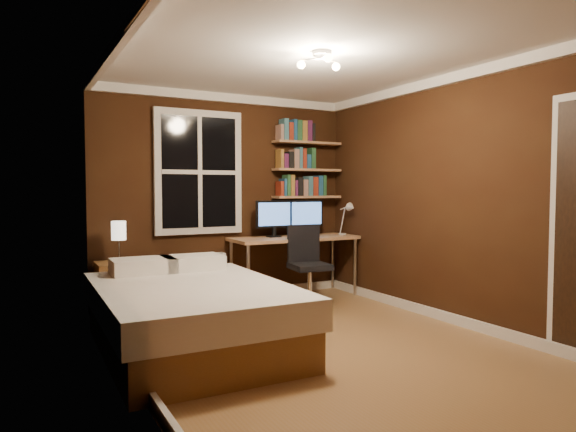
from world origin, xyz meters
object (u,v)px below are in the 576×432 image
bedside_lamp (119,242)px  desk (294,241)px  office_chair (308,276)px  radiator (209,278)px  nightstand (120,289)px  monitor_right (306,218)px  desk_lamp (346,218)px  bed (191,314)px  monitor_left (274,219)px

bedside_lamp → desk: 2.11m
office_chair → radiator: bearing=152.8°
nightstand → bedside_lamp: size_ratio=1.33×
monitor_right → desk_lamp: size_ratio=1.10×
bedside_lamp → office_chair: bedside_lamp is taller
bedside_lamp → bed: bearing=-77.4°
desk → monitor_left: (-0.24, 0.08, 0.29)m
monitor_left → monitor_right: 0.46m
bed → desk_lamp: 2.86m
monitor_right → radiator: bearing=174.1°
bed → radiator: bearing=66.8°
radiator → desk_lamp: 1.90m
bedside_lamp → nightstand: bearing=90.0°
desk → monitor_right: (0.22, 0.08, 0.29)m
bedside_lamp → desk_lamp: desk_lamp is taller
nightstand → bed: bearing=-77.1°
monitor_right → office_chair: (-0.29, -0.54, -0.64)m
monitor_left → office_chair: (0.17, -0.54, -0.64)m
desk_lamp → office_chair: (-0.75, -0.32, -0.63)m
radiator → office_chair: 1.19m
radiator → bedside_lamp: bearing=-170.0°
bed → bedside_lamp: bedside_lamp is taller
nightstand → monitor_right: bearing=1.7°
monitor_left → desk_lamp: bearing=-13.2°
desk → desk_lamp: desk_lamp is taller
radiator → desk_lamp: (1.73, -0.35, 0.69)m
nightstand → bedside_lamp: (0.00, -0.00, 0.51)m
bed → monitor_right: 2.59m
desk → office_chair: size_ratio=1.72×
bed → desk_lamp: bearing=28.4°
monitor_left → desk_lamp: size_ratio=1.10×
bed → monitor_right: bearing=37.8°
bedside_lamp → monitor_right: monitor_right is taller
radiator → monitor_left: bearing=-9.3°
bed → monitor_right: monitor_right is taller
radiator → monitor_right: size_ratio=1.21×
bed → nightstand: bearing=103.5°
bedside_lamp → desk_lamp: bearing=-3.3°
monitor_left → monitor_right: bearing=0.0°
desk → monitor_left: size_ratio=3.31×
nightstand → desk_lamp: desk_lamp is taller
nightstand → desk: (2.10, -0.03, 0.41)m
bed → bedside_lamp: (-0.32, 1.44, 0.50)m
desk → office_chair: bearing=-98.8°
bedside_lamp → monitor_left: (1.86, 0.05, 0.19)m
bed → office_chair: 1.96m
bedside_lamp → monitor_right: size_ratio=0.90×
radiator → office_chair: bearing=-34.4°
monitor_left → desk_lamp: monitor_left is taller
desk → office_chair: (-0.07, -0.46, -0.35)m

